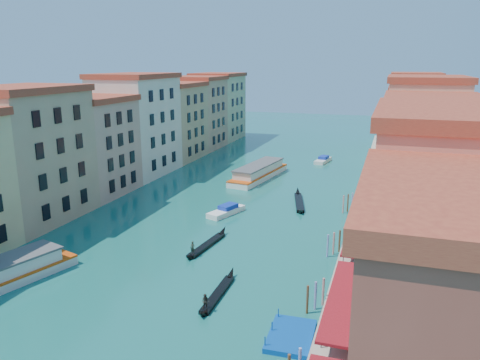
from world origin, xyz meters
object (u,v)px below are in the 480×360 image
object	(u,v)px
gondola_fore	(207,244)
gondola_right	(217,293)
vaporetto_far	(259,172)
blue_dock	(291,336)

from	to	relation	value
gondola_fore	gondola_right	bearing A→B (deg)	-57.05
vaporetto_far	gondola_fore	distance (m)	37.68
vaporetto_far	gondola_right	bearing A→B (deg)	-70.10
blue_dock	vaporetto_far	bearing A→B (deg)	106.57
gondola_fore	blue_dock	size ratio (longest dim) A/B	1.94
vaporetto_far	gondola_fore	size ratio (longest dim) A/B	1.81
blue_dock	gondola_fore	bearing A→B (deg)	128.89
blue_dock	gondola_right	bearing A→B (deg)	148.59
vaporetto_far	blue_dock	size ratio (longest dim) A/B	3.50
gondola_right	blue_dock	world-z (taller)	gondola_right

